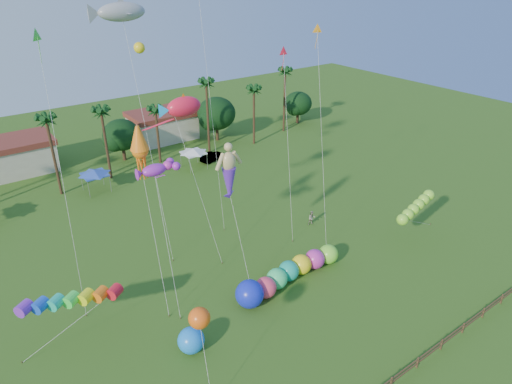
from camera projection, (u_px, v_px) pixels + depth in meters
ground at (330, 337)px, 36.51m from camera, size 160.00×160.00×0.00m
tree_line at (140, 132)px, 68.09m from camera, size 69.46×8.91×11.00m
buildings_row at (85, 144)px, 69.89m from camera, size 35.00×7.00×4.00m
tent_row at (96, 174)px, 58.20m from camera, size 31.00×4.00×0.60m
fence at (391, 381)px, 31.93m from camera, size 36.12×0.12×1.00m
car_b at (212, 156)px, 68.87m from camera, size 4.28×2.41×1.34m
spectator_b at (312, 218)px, 51.91m from camera, size 0.96×0.83×1.69m
caterpillar_inflatable at (285, 275)px, 42.11m from camera, size 12.36×3.18×2.51m
blue_ball at (191, 340)px, 34.82m from camera, size 2.08×2.08×2.08m
rainbow_tube at (91, 301)px, 35.07m from camera, size 9.18×3.95×4.08m
green_worm at (402, 220)px, 46.51m from camera, size 10.09×3.50×4.11m
orange_ball_kite at (199, 318)px, 29.58m from camera, size 1.69×2.81×6.94m
merman_kite at (229, 175)px, 40.09m from camera, size 2.50×4.96×12.68m
fish_kite at (184, 107)px, 43.16m from camera, size 5.49×7.80×15.73m
shark_kite at (122, 12)px, 40.74m from camera, size 5.95×8.05×23.96m
squid_kite at (140, 151)px, 36.89m from camera, size 2.03×5.86×15.41m
lobster_kite at (154, 170)px, 37.26m from camera, size 3.84×6.10×12.39m
delta_kite_red at (284, 57)px, 43.55m from camera, size 1.54×3.69×19.80m
delta_kite_yellow at (318, 36)px, 42.49m from camera, size 1.83×4.92×21.83m
delta_kite_green at (38, 43)px, 32.17m from camera, size 1.95×4.13×22.81m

